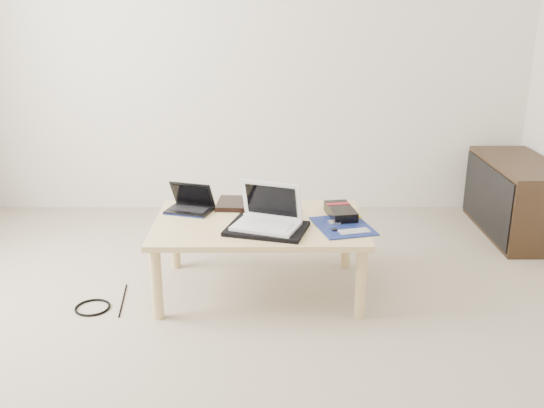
{
  "coord_description": "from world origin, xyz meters",
  "views": [
    {
      "loc": [
        0.12,
        -2.38,
        1.5
      ],
      "look_at": [
        0.14,
        0.6,
        0.5
      ],
      "focal_mm": 40.0,
      "sensor_mm": 36.0,
      "label": 1
    }
  ],
  "objects_px": {
    "media_cabinet": "(516,198)",
    "gpu_box": "(341,212)",
    "netbook": "(190,205)",
    "white_laptop": "(268,217)",
    "coffee_table": "(259,230)"
  },
  "relations": [
    {
      "from": "white_laptop",
      "to": "gpu_box",
      "type": "bearing_deg",
      "value": 25.29
    },
    {
      "from": "netbook",
      "to": "gpu_box",
      "type": "relative_size",
      "value": 1.05
    },
    {
      "from": "coffee_table",
      "to": "gpu_box",
      "type": "relative_size",
      "value": 4.11
    },
    {
      "from": "coffee_table",
      "to": "gpu_box",
      "type": "xyz_separation_m",
      "value": [
        0.43,
        0.07,
        0.08
      ]
    },
    {
      "from": "coffee_table",
      "to": "white_laptop",
      "type": "height_order",
      "value": "white_laptop"
    },
    {
      "from": "media_cabinet",
      "to": "white_laptop",
      "type": "bearing_deg",
      "value": -149.8
    },
    {
      "from": "coffee_table",
      "to": "gpu_box",
      "type": "height_order",
      "value": "gpu_box"
    },
    {
      "from": "netbook",
      "to": "gpu_box",
      "type": "distance_m",
      "value": 0.82
    },
    {
      "from": "white_laptop",
      "to": "gpu_box",
      "type": "distance_m",
      "value": 0.43
    },
    {
      "from": "coffee_table",
      "to": "netbook",
      "type": "relative_size",
      "value": 3.93
    },
    {
      "from": "media_cabinet",
      "to": "gpu_box",
      "type": "xyz_separation_m",
      "value": [
        -1.26,
        -0.78,
        0.18
      ]
    },
    {
      "from": "netbook",
      "to": "white_laptop",
      "type": "height_order",
      "value": "white_laptop"
    },
    {
      "from": "media_cabinet",
      "to": "gpu_box",
      "type": "height_order",
      "value": "media_cabinet"
    },
    {
      "from": "coffee_table",
      "to": "media_cabinet",
      "type": "xyz_separation_m",
      "value": [
        1.7,
        0.85,
        -0.1
      ]
    },
    {
      "from": "netbook",
      "to": "white_laptop",
      "type": "xyz_separation_m",
      "value": [
        0.43,
        -0.28,
        0.03
      ]
    }
  ]
}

